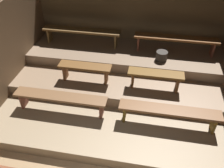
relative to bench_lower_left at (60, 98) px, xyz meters
name	(u,v)px	position (x,y,z in m)	size (l,w,h in m)	color
ground	(114,120)	(1.19, 0.19, -0.68)	(6.13, 6.01, 0.08)	#8F7251
wall_back	(130,27)	(1.19, 2.82, 0.55)	(6.13, 0.06, 2.36)	brown
platform_lower	(119,97)	(1.19, 0.84, -0.50)	(5.33, 3.89, 0.27)	#8A7559
platform_middle	(123,73)	(1.19, 1.55, -0.24)	(5.33, 2.48, 0.27)	#856A50
platform_upper	(126,55)	(1.19, 2.06, 0.03)	(5.33, 1.45, 0.27)	#856C55
bench_lower_left	(60,98)	(0.00, 0.00, 0.00)	(2.10, 0.32, 0.45)	brown
bench_lower_right	(169,112)	(2.38, 0.00, 0.00)	(2.10, 0.32, 0.45)	brown
bench_middle_left	(85,69)	(0.34, 0.88, 0.24)	(1.29, 0.32, 0.45)	brown
bench_middle_right	(156,76)	(2.04, 0.88, 0.24)	(1.29, 0.32, 0.45)	brown
bench_upper_left	(81,32)	(-0.12, 2.24, 0.53)	(2.22, 0.32, 0.45)	brown
bench_upper_right	(176,40)	(2.50, 2.24, 0.53)	(2.22, 0.32, 0.45)	brown
pail_upper	(162,56)	(2.16, 1.77, 0.28)	(0.30, 0.30, 0.24)	#332D28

